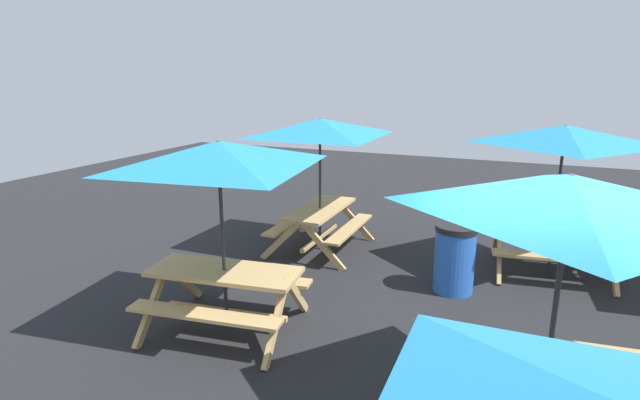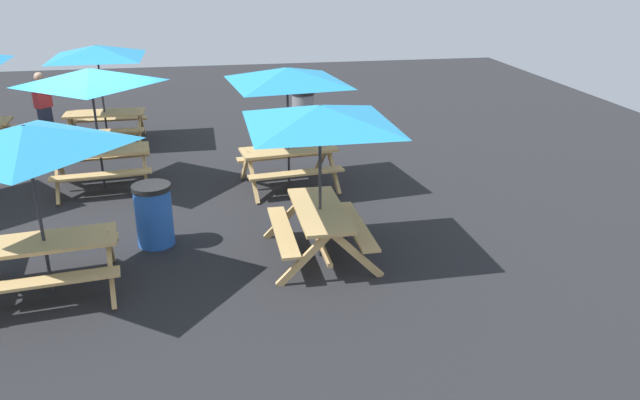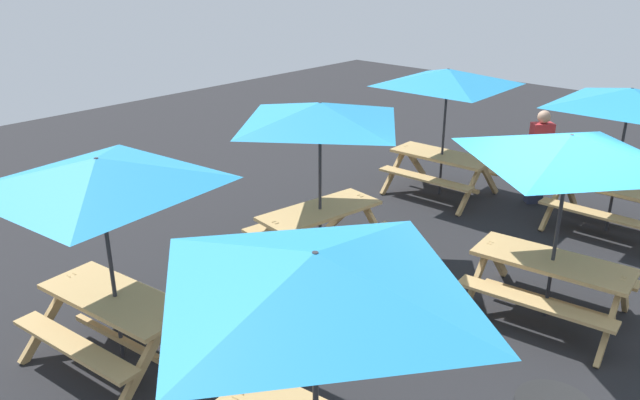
{
  "view_description": "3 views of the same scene",
  "coord_description": "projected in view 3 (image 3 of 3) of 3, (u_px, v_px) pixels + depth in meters",
  "views": [
    {
      "loc": [
        0.35,
        4.44,
        3.03
      ],
      "look_at": [
        3.64,
        -3.24,
        0.9
      ],
      "focal_mm": 28.0,
      "sensor_mm": 36.0,
      "label": 1
    },
    {
      "loc": [
        2.17,
        -11.49,
        4.23
      ],
      "look_at": [
        3.64,
        -3.24,
        0.9
      ],
      "focal_mm": 35.0,
      "sensor_mm": 36.0,
      "label": 2
    },
    {
      "loc": [
        2.45,
        -6.4,
        4.15
      ],
      "look_at": [
        -3.06,
        -0.35,
        0.9
      ],
      "focal_mm": 35.0,
      "sensor_mm": 36.0,
      "label": 3
    }
  ],
  "objects": [
    {
      "name": "picnic_table_4",
      "position": [
        629.0,
        109.0,
        9.28
      ],
      "size": [
        2.83,
        2.83,
        2.34
      ],
      "rotation": [
        0.0,
        0.0,
        0.02
      ],
      "color": "tan",
      "rests_on": "ground"
    },
    {
      "name": "picnic_table_6",
      "position": [
        315.0,
        293.0,
        4.25
      ],
      "size": [
        2.25,
        2.25,
        2.34
      ],
      "rotation": [
        0.0,
        0.0,
        0.13
      ],
      "color": "tan",
      "rests_on": "ground"
    },
    {
      "name": "picnic_table_1",
      "position": [
        320.0,
        125.0,
        8.4
      ],
      "size": [
        2.27,
        2.27,
        2.34
      ],
      "rotation": [
        0.0,
        0.0,
        1.43
      ],
      "color": "tan",
      "rests_on": "ground"
    },
    {
      "name": "ground_plane",
      "position": [
        528.0,
        325.0,
        7.46
      ],
      "size": [
        28.32,
        28.32,
        0.0
      ],
      "primitive_type": "plane",
      "color": "#232326",
      "rests_on": "ground"
    },
    {
      "name": "person_standing",
      "position": [
        539.0,
        155.0,
        10.82
      ],
      "size": [
        0.41,
        0.41,
        1.67
      ],
      "rotation": [
        0.0,
        0.0,
        3.97
      ],
      "color": "#2D334C",
      "rests_on": "ground"
    },
    {
      "name": "picnic_table_5",
      "position": [
        100.0,
        188.0,
        6.15
      ],
      "size": [
        2.81,
        2.81,
        2.34
      ],
      "rotation": [
        0.0,
        0.0,
        0.11
      ],
      "color": "tan",
      "rests_on": "ground"
    },
    {
      "name": "picnic_table_7",
      "position": [
        447.0,
        87.0,
        10.81
      ],
      "size": [
        2.83,
        2.83,
        2.34
      ],
      "rotation": [
        0.0,
        0.0,
        0.03
      ],
      "color": "tan",
      "rests_on": "ground"
    },
    {
      "name": "picnic_table_3",
      "position": [
        568.0,
        161.0,
        6.93
      ],
      "size": [
        2.21,
        2.21,
        2.34
      ],
      "rotation": [
        0.0,
        0.0,
        0.11
      ],
      "color": "tan",
      "rests_on": "ground"
    }
  ]
}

